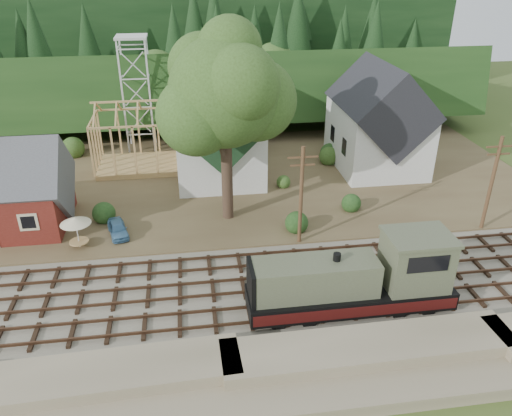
{
  "coord_description": "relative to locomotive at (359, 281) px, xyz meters",
  "views": [
    {
      "loc": [
        -0.98,
        -26.81,
        20.06
      ],
      "look_at": [
        3.78,
        6.0,
        3.0
      ],
      "focal_mm": 35.0,
      "sensor_mm": 36.0,
      "label": 1
    }
  ],
  "objects": [
    {
      "name": "car_red",
      "position": [
        11.1,
        22.58,
        -1.23
      ],
      "size": [
        5.18,
        3.36,
        1.33
      ],
      "primitive_type": "imported",
      "rotation": [
        0.0,
        0.0,
        1.31
      ],
      "color": "red",
      "rests_on": "village_flat"
    },
    {
      "name": "locomotive",
      "position": [
        0.0,
        0.0,
        0.0
      ],
      "size": [
        12.51,
        3.13,
        4.99
      ],
      "color": "black",
      "rests_on": "railroad_bed"
    },
    {
      "name": "big_tree",
      "position": [
        -6.66,
        13.08,
        8.02
      ],
      "size": [
        10.9,
        8.4,
        14.7
      ],
      "color": "#38281E",
      "rests_on": "village_flat"
    },
    {
      "name": "embankment",
      "position": [
        -8.82,
        -5.5,
        -2.2
      ],
      "size": [
        64.0,
        5.0,
        1.6
      ],
      "primitive_type": "cube",
      "color": "#7F7259",
      "rests_on": "ground"
    },
    {
      "name": "telegraph_pole_far",
      "position": [
        13.18,
        8.2,
        2.05
      ],
      "size": [
        2.2,
        0.28,
        8.0
      ],
      "color": "#4C331E",
      "rests_on": "ground"
    },
    {
      "name": "church",
      "position": [
        -6.82,
        22.68,
        2.98
      ],
      "size": [
        8.4,
        15.17,
        13.0
      ],
      "color": "silver",
      "rests_on": "village_flat"
    },
    {
      "name": "hillside",
      "position": [
        -8.82,
        45.0,
        -2.2
      ],
      "size": [
        70.0,
        28.96,
        12.74
      ],
      "primitive_type": "cube",
      "rotation": [
        -0.17,
        0.0,
        0.0
      ],
      "color": "#1E3F19",
      "rests_on": "ground"
    },
    {
      "name": "lattice_tower",
      "position": [
        -14.82,
        31.0,
        7.84
      ],
      "size": [
        3.2,
        3.2,
        12.12
      ],
      "color": "silver",
      "rests_on": "village_flat"
    },
    {
      "name": "car_blue",
      "position": [
        -15.62,
        11.19,
        -1.34
      ],
      "size": [
        2.1,
        3.49,
        1.11
      ],
      "primitive_type": "imported",
      "rotation": [
        0.0,
        0.0,
        0.26
      ],
      "color": "#5185AF",
      "rests_on": "village_flat"
    },
    {
      "name": "railroad_bed",
      "position": [
        -8.82,
        3.0,
        -2.12
      ],
      "size": [
        64.0,
        11.0,
        0.16
      ],
      "primitive_type": "cube",
      "color": "#726B5B",
      "rests_on": "ground"
    },
    {
      "name": "ground",
      "position": [
        -8.82,
        3.0,
        -2.2
      ],
      "size": [
        140.0,
        140.0,
        0.0
      ],
      "primitive_type": "plane",
      "color": "#384C1E",
      "rests_on": "ground"
    },
    {
      "name": "village_flat",
      "position": [
        -8.82,
        21.0,
        -2.05
      ],
      "size": [
        64.0,
        26.0,
        0.3
      ],
      "primitive_type": "cube",
      "color": "brown",
      "rests_on": "ground"
    },
    {
      "name": "ridge",
      "position": [
        -8.82,
        61.0,
        -2.2
      ],
      "size": [
        80.0,
        20.0,
        12.0
      ],
      "primitive_type": "cube",
      "color": "black",
      "rests_on": "ground"
    },
    {
      "name": "farmhouse",
      "position": [
        9.18,
        22.0,
        2.67
      ],
      "size": [
        8.4,
        10.8,
        10.6
      ],
      "color": "silver",
      "rests_on": "village_flat"
    },
    {
      "name": "patio_set",
      "position": [
        -18.33,
        9.81,
        0.23
      ],
      "size": [
        2.24,
        2.24,
        2.49
      ],
      "color": "silver",
      "rests_on": "village_flat"
    },
    {
      "name": "timber_frame",
      "position": [
        -14.82,
        25.0,
        1.07
      ],
      "size": [
        8.2,
        6.2,
        6.99
      ],
      "color": "tan",
      "rests_on": "village_flat"
    },
    {
      "name": "telegraph_pole_near",
      "position": [
        -1.82,
        8.2,
        2.05
      ],
      "size": [
        2.2,
        0.28,
        8.0
      ],
      "color": "#4C331E",
      "rests_on": "ground"
    }
  ]
}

